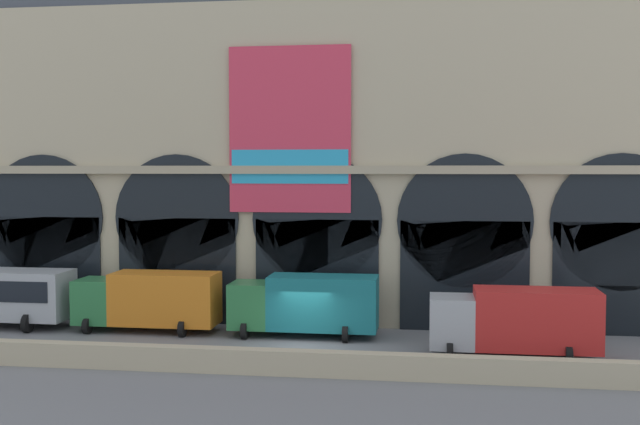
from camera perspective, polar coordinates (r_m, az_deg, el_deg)
ground_plane at (r=37.04m, az=-1.38°, el=-10.05°), size 200.00×200.00×0.00m
quay_parapet_wall at (r=32.32m, az=-2.83°, el=-11.09°), size 90.00×0.70×1.04m
station_building at (r=43.55m, az=0.29°, el=6.08°), size 48.47×5.49×21.96m
box_truck_midwest at (r=41.27m, az=-12.63°, el=-6.34°), size 7.50×2.91×3.12m
box_truck_center at (r=39.10m, az=-1.07°, el=-6.80°), size 7.50×2.91×3.12m
box_truck_mideast at (r=35.95m, az=14.39°, el=-7.79°), size 7.50×2.91×3.12m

